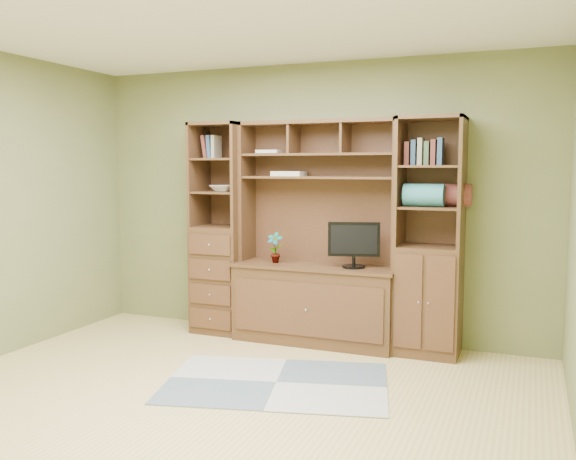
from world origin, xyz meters
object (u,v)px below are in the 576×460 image
at_px(right_tower, 430,237).
at_px(monitor, 354,236).
at_px(left_tower, 221,228).
at_px(center_hutch, 316,233).

distance_m(right_tower, monitor, 0.66).
bearing_deg(right_tower, monitor, -173.43).
distance_m(left_tower, monitor, 1.38).
relative_size(left_tower, monitor, 3.64).
bearing_deg(left_tower, center_hutch, -2.29).
height_order(right_tower, monitor, right_tower).
xyz_separation_m(left_tower, monitor, (1.37, -0.07, -0.01)).
bearing_deg(center_hutch, right_tower, 2.23).
xyz_separation_m(center_hutch, right_tower, (1.02, 0.04, 0.00)).
xyz_separation_m(right_tower, monitor, (-0.65, -0.07, -0.01)).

